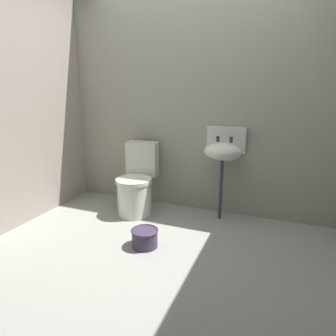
% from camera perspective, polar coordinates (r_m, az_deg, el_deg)
% --- Properties ---
extents(ground_plane, '(3.48, 2.63, 0.08)m').
position_cam_1_polar(ground_plane, '(2.71, -2.27, -16.74)').
color(ground_plane, gray).
extents(wall_back, '(3.48, 0.10, 2.40)m').
position_cam_1_polar(wall_back, '(3.40, 5.65, 11.79)').
color(wall_back, gray).
rests_on(wall_back, ground).
extents(wall_left, '(0.10, 2.43, 2.40)m').
position_cam_1_polar(wall_left, '(3.36, -27.74, 10.13)').
color(wall_left, gray).
rests_on(wall_left, ground).
extents(toilet_near_wall, '(0.45, 0.63, 0.78)m').
position_cam_1_polar(toilet_near_wall, '(3.42, -5.97, -3.23)').
color(toilet_near_wall, silver).
rests_on(toilet_near_wall, ground).
extents(sink, '(0.42, 0.35, 0.99)m').
position_cam_1_polar(sink, '(3.17, 10.51, 3.28)').
color(sink, '#3A2E45').
rests_on(sink, ground).
extents(bucket, '(0.25, 0.25, 0.17)m').
position_cam_1_polar(bucket, '(2.76, -4.47, -13.11)').
color(bucket, '#3A2E45').
rests_on(bucket, ground).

